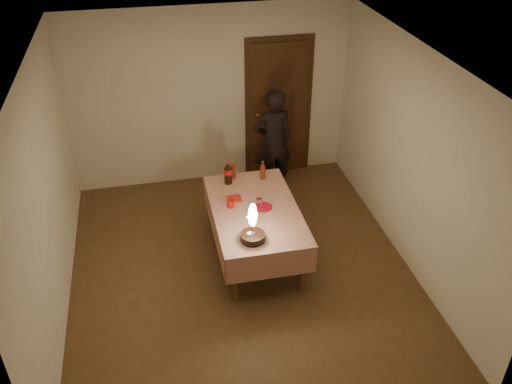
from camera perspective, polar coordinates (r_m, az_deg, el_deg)
ground at (r=6.62m, az=-1.55°, el=-8.17°), size 4.00×4.50×0.01m
room_shell at (r=5.75m, az=-1.60°, el=4.93°), size 4.04×4.54×2.62m
dining_table at (r=6.50m, az=-0.09°, el=-2.43°), size 1.02×1.72×0.68m
birthday_cake at (r=5.88m, az=-0.34°, el=-4.20°), size 0.35×0.35×0.48m
red_plate at (r=6.46m, az=0.76°, el=-1.59°), size 0.22×0.22×0.01m
red_cup at (r=6.45m, az=-2.66°, el=-1.22°), size 0.08×0.08×0.10m
clear_cup at (r=6.48m, az=0.33°, el=-1.05°), size 0.07×0.07×0.09m
napkin_stack at (r=6.61m, az=-2.23°, el=-0.70°), size 0.15×0.15×0.02m
cola_bottle at (r=6.86m, az=-2.96°, el=2.04°), size 0.10×0.10×0.32m
amber_bottle_left at (r=6.98m, az=-2.40°, el=2.34°), size 0.06×0.06×0.25m
amber_bottle_right at (r=6.96m, az=0.71°, el=2.27°), size 0.06×0.06×0.25m
photographer at (r=7.69m, az=1.78°, el=5.31°), size 0.62×0.47×1.58m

